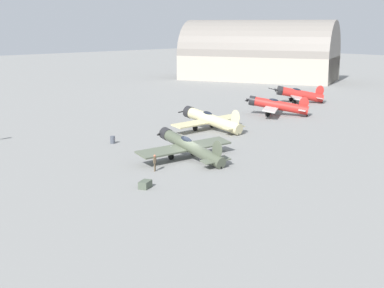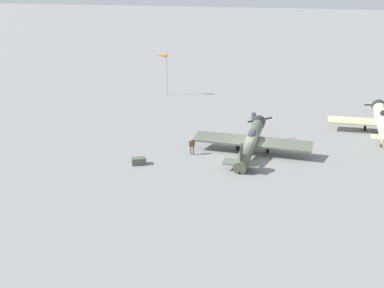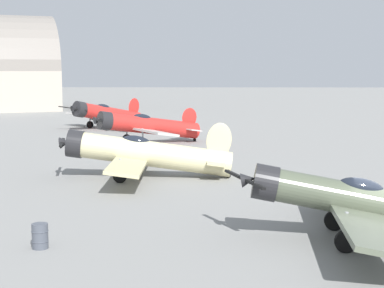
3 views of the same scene
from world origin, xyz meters
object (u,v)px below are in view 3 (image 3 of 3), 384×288
object	(u,v)px
airplane_far_line	(146,126)
airplane_foreground	(372,204)
airplane_mid_apron	(143,153)
fuel_drum	(40,236)
airplane_outer_stand	(106,114)

from	to	relation	value
airplane_far_line	airplane_foreground	bearing A→B (deg)	79.40
airplane_mid_apron	airplane_far_line	bearing A→B (deg)	-85.96
airplane_far_line	fuel_drum	world-z (taller)	airplane_far_line
fuel_drum	airplane_mid_apron	bearing A→B (deg)	-98.84
airplane_outer_stand	fuel_drum	xyz separation A→B (m)	(-5.00, 45.10, -1.16)
airplane_mid_apron	fuel_drum	size ratio (longest dim) A/B	12.78
airplane_foreground	fuel_drum	bearing A→B (deg)	9.51
airplane_mid_apron	airplane_outer_stand	distance (m)	31.33
airplane_foreground	fuel_drum	distance (m)	12.38
airplane_mid_apron	fuel_drum	bearing A→B (deg)	80.15
airplane_far_line	airplane_outer_stand	world-z (taller)	airplane_outer_stand
airplane_far_line	airplane_outer_stand	size ratio (longest dim) A/B	1.03
airplane_foreground	airplane_outer_stand	size ratio (longest dim) A/B	1.23
airplane_mid_apron	airplane_far_line	world-z (taller)	airplane_mid_apron
airplane_outer_stand	fuel_drum	size ratio (longest dim) A/B	10.49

